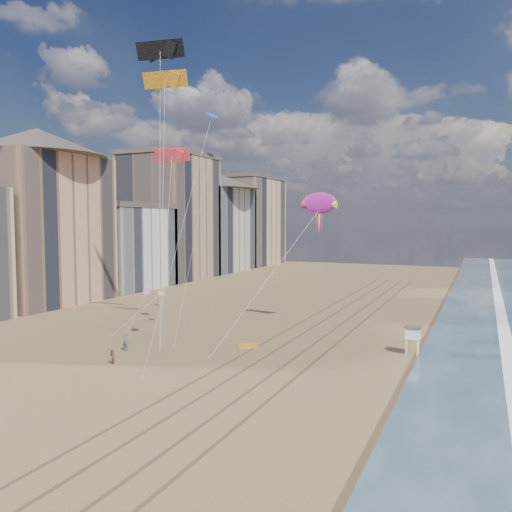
# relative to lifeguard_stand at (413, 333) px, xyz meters

# --- Properties ---
(ground) EXTENTS (260.00, 260.00, 0.00)m
(ground) POSITION_rel_lifeguard_stand_xyz_m (-14.37, -26.15, -2.23)
(ground) COLOR brown
(ground) RESTS_ON ground
(wet_sand) EXTENTS (260.00, 260.00, 0.00)m
(wet_sand) POSITION_rel_lifeguard_stand_xyz_m (4.63, 13.85, -2.23)
(wet_sand) COLOR #42301E
(wet_sand) RESTS_ON ground
(foam) EXTENTS (260.00, 260.00, 0.00)m
(foam) POSITION_rel_lifeguard_stand_xyz_m (8.83, 13.85, -2.23)
(foam) COLOR white
(foam) RESTS_ON ground
(tracks) EXTENTS (7.68, 120.00, 0.01)m
(tracks) POSITION_rel_lifeguard_stand_xyz_m (-11.82, 3.85, -2.22)
(tracks) COLOR brown
(tracks) RESTS_ON ground
(buildings) EXTENTS (34.72, 131.35, 29.00)m
(buildings) POSITION_rel_lifeguard_stand_xyz_m (-60.11, 39.44, 11.32)
(buildings) COLOR #C6B284
(buildings) RESTS_ON ground
(lifeguard_stand) EXTENTS (1.60, 1.60, 2.89)m
(lifeguard_stand) POSITION_rel_lifeguard_stand_xyz_m (0.00, 0.00, 0.00)
(lifeguard_stand) COLOR silver
(lifeguard_stand) RESTS_ON ground
(grounded_kite) EXTENTS (2.42, 2.10, 0.23)m
(grounded_kite) POSITION_rel_lifeguard_stand_xyz_m (-16.49, -4.01, -2.11)
(grounded_kite) COLOR orange
(grounded_kite) RESTS_ON ground
(show_kite) EXTENTS (5.12, 9.12, 23.35)m
(show_kite) POSITION_rel_lifeguard_stand_xyz_m (-12.32, 7.66, 13.40)
(show_kite) COLOR #97178D
(show_kite) RESTS_ON ground
(kite_flyer_a) EXTENTS (0.70, 0.48, 1.87)m
(kite_flyer_a) POSITION_rel_lifeguard_stand_xyz_m (-27.24, -10.88, -1.29)
(kite_flyer_a) COLOR slate
(kite_flyer_a) RESTS_ON ground
(kite_flyer_b) EXTENTS (0.89, 0.85, 1.45)m
(kite_flyer_b) POSITION_rel_lifeguard_stand_xyz_m (-25.29, -15.28, -1.50)
(kite_flyer_b) COLOR #925D4A
(kite_flyer_b) RESTS_ON ground
(parafoils) EXTENTS (8.61, 5.04, 14.72)m
(parafoils) POSITION_rel_lifeguard_stand_xyz_m (-28.67, -1.34, 27.51)
(parafoils) COLOR black
(parafoils) RESTS_ON ground
(small_kites) EXTENTS (13.74, 10.23, 20.98)m
(small_kites) POSITION_rel_lifeguard_stand_xyz_m (-24.87, -2.51, 14.05)
(small_kites) COLOR yellow
(small_kites) RESTS_ON ground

